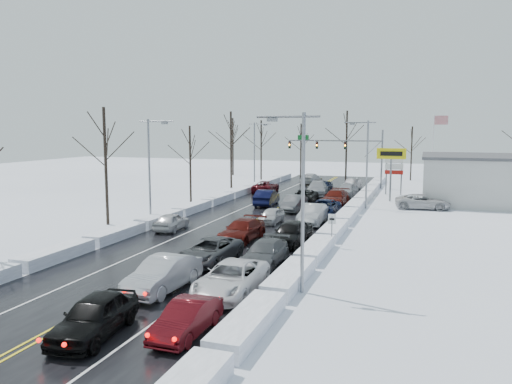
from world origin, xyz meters
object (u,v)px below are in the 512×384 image
(flagpole, at_px, (434,145))
(oncoming_car_0, at_px, (267,205))
(queued_car_0, at_px, (95,336))
(tires_plus_sign, at_px, (391,157))
(traffic_signal_mast, at_px, (345,148))

(flagpole, distance_m, oncoming_car_0, 27.94)
(flagpole, relative_size, oncoming_car_0, 1.93)
(oncoming_car_0, bearing_deg, queued_car_0, 91.81)
(queued_car_0, bearing_deg, oncoming_car_0, 89.14)
(tires_plus_sign, bearing_deg, oncoming_car_0, -149.09)
(traffic_signal_mast, xyz_separation_m, oncoming_car_0, (-5.26, -19.37, -5.48))
(tires_plus_sign, height_order, oncoming_car_0, tires_plus_sign)
(traffic_signal_mast, height_order, oncoming_car_0, traffic_signal_mast)
(tires_plus_sign, relative_size, flagpole, 0.60)
(traffic_signal_mast, distance_m, queued_car_0, 54.17)
(traffic_signal_mast, xyz_separation_m, tires_plus_sign, (7.05, -12.00, -0.49))
(queued_car_0, height_order, oncoming_car_0, oncoming_car_0)
(tires_plus_sign, height_order, flagpole, flagpole)
(flagpole, bearing_deg, traffic_signal_mast, -170.27)
(traffic_signal_mast, xyz_separation_m, queued_car_0, (-1.50, -53.87, -5.48))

